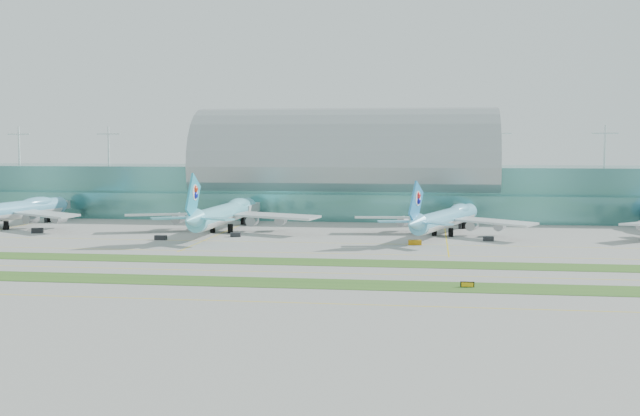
# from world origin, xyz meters

# --- Properties ---
(ground) EXTENTS (700.00, 700.00, 0.00)m
(ground) POSITION_xyz_m (0.00, 0.00, 0.00)
(ground) COLOR gray
(ground) RESTS_ON ground
(terminal) EXTENTS (340.00, 69.10, 36.00)m
(terminal) POSITION_xyz_m (0.01, 128.79, 14.23)
(terminal) COLOR #3D7A75
(terminal) RESTS_ON ground
(grass_strip_near) EXTENTS (420.00, 12.00, 0.08)m
(grass_strip_near) POSITION_xyz_m (0.00, -28.00, 0.04)
(grass_strip_near) COLOR #2D591E
(grass_strip_near) RESTS_ON ground
(grass_strip_far) EXTENTS (420.00, 12.00, 0.08)m
(grass_strip_far) POSITION_xyz_m (0.00, 2.00, 0.04)
(grass_strip_far) COLOR #2D591E
(grass_strip_far) RESTS_ON ground
(taxiline_a) EXTENTS (420.00, 0.35, 0.01)m
(taxiline_a) POSITION_xyz_m (0.00, -48.00, 0.01)
(taxiline_a) COLOR yellow
(taxiline_a) RESTS_ON ground
(taxiline_b) EXTENTS (420.00, 0.35, 0.01)m
(taxiline_b) POSITION_xyz_m (0.00, -14.00, 0.01)
(taxiline_b) COLOR yellow
(taxiline_b) RESTS_ON ground
(taxiline_c) EXTENTS (420.00, 0.35, 0.01)m
(taxiline_c) POSITION_xyz_m (0.00, 18.00, 0.01)
(taxiline_c) COLOR yellow
(taxiline_c) RESTS_ON ground
(taxiline_d) EXTENTS (420.00, 0.35, 0.01)m
(taxiline_d) POSITION_xyz_m (0.00, 40.00, 0.01)
(taxiline_d) COLOR yellow
(taxiline_d) RESTS_ON ground
(airliner_a) EXTENTS (63.76, 73.12, 20.19)m
(airliner_a) POSITION_xyz_m (-109.72, 64.89, 6.23)
(airliner_a) COLOR #5FADD1
(airliner_a) RESTS_ON ground
(airliner_b) EXTENTS (65.93, 74.75, 20.59)m
(airliner_b) POSITION_xyz_m (-33.12, 65.47, 6.35)
(airliner_b) COLOR #64C7DC
(airliner_b) RESTS_ON ground
(airliner_c) EXTENTS (56.69, 65.79, 18.58)m
(airliner_c) POSITION_xyz_m (39.04, 65.44, 5.73)
(airliner_c) COLOR #67BEE3
(airliner_c) RESTS_ON ground
(gse_b) EXTENTS (3.91, 2.69, 1.67)m
(gse_b) POSITION_xyz_m (-92.26, 52.30, 0.83)
(gse_b) COLOR black
(gse_b) RESTS_ON ground
(gse_c) EXTENTS (3.65, 1.77, 1.40)m
(gse_c) POSITION_xyz_m (-46.49, 40.28, 0.70)
(gse_c) COLOR black
(gse_c) RESTS_ON ground
(gse_d) EXTENTS (3.41, 2.17, 1.28)m
(gse_d) POSITION_xyz_m (-26.06, 51.19, 0.64)
(gse_d) COLOR black
(gse_d) RESTS_ON ground
(gse_e) EXTENTS (3.89, 2.24, 1.41)m
(gse_e) POSITION_xyz_m (29.76, 39.08, 0.70)
(gse_e) COLOR #BE7A0B
(gse_e) RESTS_ON ground
(gse_f) EXTENTS (3.19, 2.10, 1.32)m
(gse_f) POSITION_xyz_m (51.26, 51.12, 0.66)
(gse_f) COLOR black
(gse_f) RESTS_ON ground
(taxiway_sign_east) EXTENTS (2.82, 0.38, 1.19)m
(taxiway_sign_east) POSITION_xyz_m (41.75, -27.87, 0.59)
(taxiway_sign_east) COLOR black
(taxiway_sign_east) RESTS_ON ground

